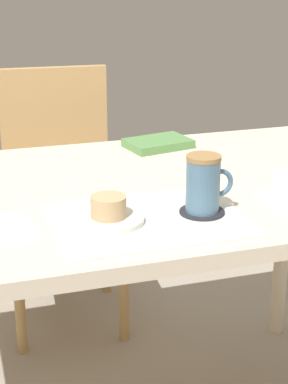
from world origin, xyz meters
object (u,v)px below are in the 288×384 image
object	(u,v)px
dining_table	(139,214)
pastry_plate	(109,219)
wooden_chair	(60,189)
coffee_mug	(204,183)
small_book	(158,143)
pastry	(109,207)
sugar_bowl	(286,183)

from	to	relation	value
dining_table	pastry_plate	xyz separation A→B (m)	(-0.13, -0.21, 0.08)
dining_table	wooden_chair	xyz separation A→B (m)	(-0.07, 0.74, -0.18)
dining_table	coffee_mug	size ratio (longest dim) A/B	10.76
dining_table	small_book	size ratio (longest dim) A/B	7.50
coffee_mug	small_book	bearing A→B (deg)	82.37
pastry	coffee_mug	xyz separation A→B (m)	(0.21, -0.01, 0.03)
dining_table	wooden_chair	bearing A→B (deg)	95.75
pastry_plate	dining_table	bearing A→B (deg)	58.16
wooden_chair	pastry	size ratio (longest dim) A/B	12.08
dining_table	small_book	bearing A→B (deg)	63.66
pastry_plate	small_book	bearing A→B (deg)	61.35
coffee_mug	wooden_chair	bearing A→B (deg)	99.15
dining_table	sugar_bowl	world-z (taller)	sugar_bowl
wooden_chair	sugar_bowl	world-z (taller)	wooden_chair
coffee_mug	pastry	bearing A→B (deg)	176.96
coffee_mug	small_book	xyz separation A→B (m)	(0.07, 0.52, -0.06)
pastry	small_book	world-z (taller)	pastry
pastry_plate	coffee_mug	size ratio (longest dim) A/B	1.20
pastry_plate	sugar_bowl	world-z (taller)	sugar_bowl
pastry	sugar_bowl	world-z (taller)	pastry
dining_table	coffee_mug	distance (m)	0.27
pastry	pastry_plate	bearing A→B (deg)	0.00
pastry_plate	coffee_mug	world-z (taller)	coffee_mug
small_book	coffee_mug	bearing A→B (deg)	-109.52
small_book	pastry_plate	bearing A→B (deg)	-130.54
coffee_mug	sugar_bowl	world-z (taller)	coffee_mug
pastry	small_book	xyz separation A→B (m)	(0.28, 0.51, -0.03)
wooden_chair	coffee_mug	bearing A→B (deg)	103.01
dining_table	pastry_plate	size ratio (longest dim) A/B	8.99
dining_table	wooden_chair	world-z (taller)	wooden_chair
dining_table	pastry	world-z (taller)	pastry
dining_table	pastry	size ratio (longest dim) A/B	18.03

